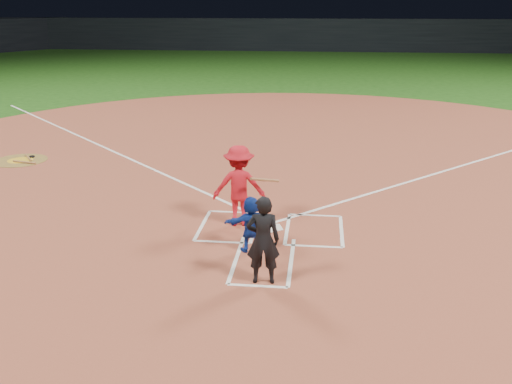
# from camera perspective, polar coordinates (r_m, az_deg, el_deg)

# --- Properties ---
(ground) EXTENTS (120.00, 120.00, 0.00)m
(ground) POSITION_cam_1_polar(r_m,az_deg,el_deg) (13.01, 1.51, -3.67)
(ground) COLOR #1A4812
(ground) RESTS_ON ground
(home_plate_dirt) EXTENTS (28.00, 28.00, 0.01)m
(home_plate_dirt) POSITION_cam_1_polar(r_m,az_deg,el_deg) (18.68, 3.13, 3.31)
(home_plate_dirt) COLOR brown
(home_plate_dirt) RESTS_ON ground
(stadium_wall_far) EXTENTS (80.00, 1.20, 3.20)m
(stadium_wall_far) POSITION_cam_1_polar(r_m,az_deg,el_deg) (60.09, 5.69, 15.36)
(stadium_wall_far) COLOR black
(stadium_wall_far) RESTS_ON ground
(home_plate) EXTENTS (0.60, 0.60, 0.02)m
(home_plate) POSITION_cam_1_polar(r_m,az_deg,el_deg) (13.00, 1.52, -3.58)
(home_plate) COLOR white
(home_plate) RESTS_ON home_plate_dirt
(on_deck_circle) EXTENTS (1.70, 1.70, 0.01)m
(on_deck_circle) POSITION_cam_1_polar(r_m,az_deg,el_deg) (19.97, -22.51, 2.94)
(on_deck_circle) COLOR brown
(on_deck_circle) RESTS_ON home_plate_dirt
(on_deck_logo) EXTENTS (0.80, 0.80, 0.00)m
(on_deck_logo) POSITION_cam_1_polar(r_m,az_deg,el_deg) (19.97, -22.52, 2.96)
(on_deck_logo) COLOR gold
(on_deck_logo) RESTS_ON on_deck_circle
(on_deck_bat_a) EXTENTS (0.56, 0.71, 0.06)m
(on_deck_bat_a) POSITION_cam_1_polar(r_m,az_deg,el_deg) (20.10, -21.82, 3.23)
(on_deck_bat_a) COLOR olive
(on_deck_bat_a) RESTS_ON on_deck_circle
(on_deck_bat_c) EXTENTS (0.84, 0.23, 0.06)m
(on_deck_bat_c) POSITION_cam_1_polar(r_m,az_deg,el_deg) (19.57, -22.17, 2.79)
(on_deck_bat_c) COLOR #935E36
(on_deck_bat_c) RESTS_ON on_deck_circle
(bat_weight_donut) EXTENTS (0.19, 0.19, 0.05)m
(bat_weight_donut) POSITION_cam_1_polar(r_m,az_deg,el_deg) (20.21, -21.50, 3.33)
(bat_weight_donut) COLOR black
(bat_weight_donut) RESTS_ON on_deck_circle
(catcher) EXTENTS (1.14, 0.70, 1.17)m
(catcher) POSITION_cam_1_polar(r_m,az_deg,el_deg) (11.65, -0.48, -3.21)
(catcher) COLOR navy
(catcher) RESTS_ON home_plate_dirt
(umpire) EXTENTS (0.65, 0.46, 1.67)m
(umpire) POSITION_cam_1_polar(r_m,az_deg,el_deg) (10.27, 0.71, -4.82)
(umpire) COLOR black
(umpire) RESTS_ON home_plate_dirt
(chalk_markings) EXTENTS (28.35, 17.32, 0.01)m
(chalk_markings) POSITION_cam_1_polar(r_m,az_deg,el_deg) (17.99, 2.99, 2.74)
(chalk_markings) COLOR white
(chalk_markings) RESTS_ON home_plate_dirt
(batter_at_plate) EXTENTS (1.55, 0.90, 1.86)m
(batter_at_plate) POSITION_cam_1_polar(r_m,az_deg,el_deg) (12.92, -1.70, 0.64)
(batter_at_plate) COLOR red
(batter_at_plate) RESTS_ON home_plate_dirt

